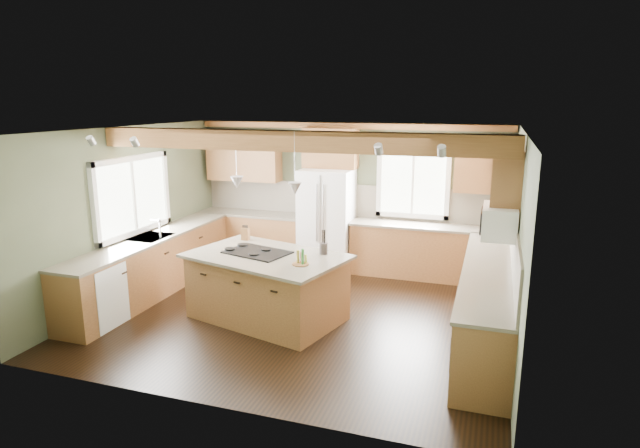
% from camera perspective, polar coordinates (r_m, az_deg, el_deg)
% --- Properties ---
extents(floor, '(5.60, 5.60, 0.00)m').
position_cam_1_polar(floor, '(7.75, -1.95, -9.52)').
color(floor, black).
rests_on(floor, ground).
extents(ceiling, '(5.60, 5.60, 0.00)m').
position_cam_1_polar(ceiling, '(7.17, -2.12, 10.04)').
color(ceiling, silver).
rests_on(ceiling, wall_back).
extents(wall_back, '(5.60, 0.00, 5.60)m').
position_cam_1_polar(wall_back, '(9.69, 3.11, 3.10)').
color(wall_back, '#464F38').
rests_on(wall_back, ground).
extents(wall_left, '(0.00, 5.00, 5.00)m').
position_cam_1_polar(wall_left, '(8.71, -19.59, 1.21)').
color(wall_left, '#464F38').
rests_on(wall_left, ground).
extents(wall_right, '(0.00, 5.00, 5.00)m').
position_cam_1_polar(wall_right, '(6.92, 20.27, -1.80)').
color(wall_right, '#464F38').
rests_on(wall_right, ground).
extents(ceiling_beam, '(5.55, 0.26, 0.26)m').
position_cam_1_polar(ceiling_beam, '(6.90, -2.95, 8.83)').
color(ceiling_beam, brown).
rests_on(ceiling_beam, ceiling).
extents(soffit_trim, '(5.55, 0.20, 0.10)m').
position_cam_1_polar(soffit_trim, '(9.45, 3.04, 10.42)').
color(soffit_trim, brown).
rests_on(soffit_trim, ceiling).
extents(backsplash_back, '(5.58, 0.03, 0.58)m').
position_cam_1_polar(backsplash_back, '(9.69, 3.08, 2.56)').
color(backsplash_back, brown).
rests_on(backsplash_back, wall_back).
extents(backsplash_right, '(0.03, 3.70, 0.58)m').
position_cam_1_polar(backsplash_right, '(6.99, 20.08, -2.40)').
color(backsplash_right, brown).
rests_on(backsplash_right, wall_right).
extents(base_cab_back_left, '(2.02, 0.60, 0.88)m').
position_cam_1_polar(base_cab_back_left, '(10.21, -7.15, -1.40)').
color(base_cab_back_left, brown).
rests_on(base_cab_back_left, floor).
extents(counter_back_left, '(2.06, 0.64, 0.04)m').
position_cam_1_polar(counter_back_left, '(10.10, -7.22, 1.12)').
color(counter_back_left, '#4C4638').
rests_on(counter_back_left, base_cab_back_left).
extents(base_cab_back_right, '(2.62, 0.60, 0.88)m').
position_cam_1_polar(base_cab_back_right, '(9.32, 11.43, -2.98)').
color(base_cab_back_right, brown).
rests_on(base_cab_back_right, floor).
extents(counter_back_right, '(2.66, 0.64, 0.04)m').
position_cam_1_polar(counter_back_right, '(9.20, 11.56, -0.23)').
color(counter_back_right, '#4C4638').
rests_on(counter_back_right, base_cab_back_right).
extents(base_cab_left, '(0.60, 3.70, 0.88)m').
position_cam_1_polar(base_cab_left, '(8.78, -17.40, -4.34)').
color(base_cab_left, brown).
rests_on(base_cab_left, floor).
extents(counter_left, '(0.64, 3.74, 0.04)m').
position_cam_1_polar(counter_left, '(8.66, -17.61, -1.43)').
color(counter_left, '#4C4638').
rests_on(counter_left, base_cab_left).
extents(base_cab_right, '(0.60, 3.70, 0.88)m').
position_cam_1_polar(base_cab_right, '(7.22, 17.32, -8.14)').
color(base_cab_right, brown).
rests_on(base_cab_right, floor).
extents(counter_right, '(0.64, 3.74, 0.04)m').
position_cam_1_polar(counter_right, '(7.07, 17.58, -4.66)').
color(counter_right, '#4C4638').
rests_on(counter_right, base_cab_right).
extents(upper_cab_back_left, '(1.40, 0.35, 0.90)m').
position_cam_1_polar(upper_cab_back_left, '(10.14, -8.12, 7.15)').
color(upper_cab_back_left, brown).
rests_on(upper_cab_back_left, wall_back).
extents(upper_cab_over_fridge, '(0.96, 0.35, 0.70)m').
position_cam_1_polar(upper_cab_over_fridge, '(9.49, 1.12, 8.09)').
color(upper_cab_over_fridge, brown).
rests_on(upper_cab_over_fridge, wall_back).
extents(upper_cab_right, '(0.35, 2.20, 0.90)m').
position_cam_1_polar(upper_cab_right, '(7.68, 19.18, 4.65)').
color(upper_cab_right, brown).
rests_on(upper_cab_right, wall_right).
extents(upper_cab_back_corner, '(0.90, 0.35, 0.90)m').
position_cam_1_polar(upper_cab_back_corner, '(9.09, 17.06, 6.03)').
color(upper_cab_back_corner, brown).
rests_on(upper_cab_back_corner, wall_back).
extents(window_left, '(0.04, 1.60, 1.05)m').
position_cam_1_polar(window_left, '(8.69, -19.41, 2.88)').
color(window_left, white).
rests_on(window_left, wall_left).
extents(window_back, '(1.10, 0.04, 1.00)m').
position_cam_1_polar(window_back, '(9.40, 9.89, 4.16)').
color(window_back, white).
rests_on(window_back, wall_back).
extents(sink, '(0.50, 0.65, 0.03)m').
position_cam_1_polar(sink, '(8.66, -17.61, -1.40)').
color(sink, '#262628').
rests_on(sink, counter_left).
extents(faucet, '(0.02, 0.02, 0.28)m').
position_cam_1_polar(faucet, '(8.52, -16.70, -0.56)').
color(faucet, '#B2B2B7').
rests_on(faucet, sink).
extents(dishwasher, '(0.60, 0.60, 0.84)m').
position_cam_1_polar(dishwasher, '(7.82, -22.88, -7.02)').
color(dishwasher, white).
rests_on(dishwasher, floor).
extents(oven, '(0.60, 0.72, 0.84)m').
position_cam_1_polar(oven, '(6.03, 16.91, -12.57)').
color(oven, white).
rests_on(oven, floor).
extents(microwave, '(0.40, 0.70, 0.38)m').
position_cam_1_polar(microwave, '(6.81, 18.61, 0.26)').
color(microwave, white).
rests_on(microwave, wall_right).
extents(pendant_left, '(0.18, 0.18, 0.16)m').
position_cam_1_polar(pendant_left, '(7.44, -8.86, 4.43)').
color(pendant_left, '#B2B2B7').
rests_on(pendant_left, ceiling).
extents(pendant_right, '(0.18, 0.18, 0.16)m').
position_cam_1_polar(pendant_right, '(6.83, -2.69, 3.80)').
color(pendant_right, '#B2B2B7').
rests_on(pendant_right, ceiling).
extents(refrigerator, '(0.90, 0.74, 1.80)m').
position_cam_1_polar(refrigerator, '(9.49, 0.72, 0.45)').
color(refrigerator, white).
rests_on(refrigerator, floor).
extents(island, '(2.21, 1.67, 0.88)m').
position_cam_1_polar(island, '(7.49, -5.65, -6.81)').
color(island, brown).
rests_on(island, floor).
extents(island_top, '(2.37, 1.83, 0.04)m').
position_cam_1_polar(island_top, '(7.34, -5.73, -3.44)').
color(island_top, '#4C4638').
rests_on(island_top, island).
extents(cooktop, '(0.97, 0.77, 0.02)m').
position_cam_1_polar(cooktop, '(7.43, -6.72, -3.01)').
color(cooktop, black).
rests_on(cooktop, island_top).
extents(knife_block, '(0.11, 0.09, 0.19)m').
position_cam_1_polar(knife_block, '(8.12, -7.97, -1.05)').
color(knife_block, brown).
rests_on(knife_block, island_top).
extents(utensil_crock, '(0.13, 0.13, 0.15)m').
position_cam_1_polar(utensil_crock, '(7.32, 0.37, -2.64)').
color(utensil_crock, '#3F3632').
rests_on(utensil_crock, island_top).
extents(bottle_tray, '(0.25, 0.25, 0.20)m').
position_cam_1_polar(bottle_tray, '(6.86, -2.10, -3.52)').
color(bottle_tray, brown).
rests_on(bottle_tray, island_top).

